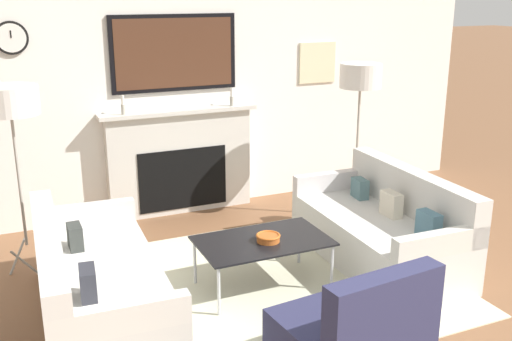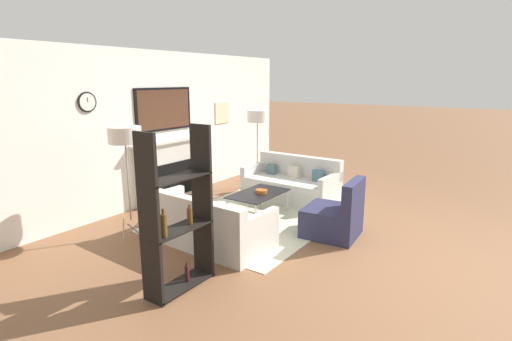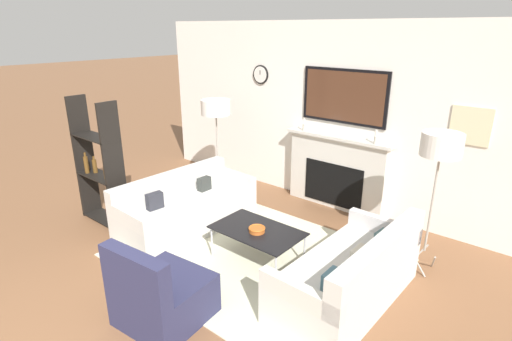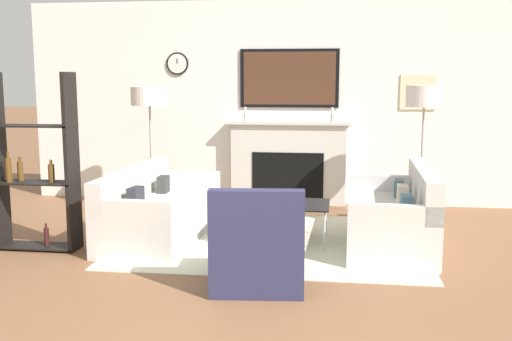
% 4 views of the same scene
% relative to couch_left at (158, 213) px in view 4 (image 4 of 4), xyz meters
% --- Properties ---
extents(fireplace_wall, '(7.17, 0.28, 2.70)m').
position_rel_couch_left_xyz_m(fireplace_wall, '(1.23, 2.00, 0.96)').
color(fireplace_wall, white).
rests_on(fireplace_wall, ground_plane).
extents(area_rug, '(3.06, 2.39, 0.01)m').
position_rel_couch_left_xyz_m(area_rug, '(1.23, -0.00, -0.26)').
color(area_rug, beige).
rests_on(area_rug, ground_plane).
extents(couch_left, '(0.90, 1.90, 0.73)m').
position_rel_couch_left_xyz_m(couch_left, '(0.00, 0.00, 0.00)').
color(couch_left, silver).
rests_on(couch_left, ground_plane).
extents(couch_right, '(0.86, 1.74, 0.80)m').
position_rel_couch_left_xyz_m(couch_right, '(2.46, -0.00, 0.02)').
color(couch_right, silver).
rests_on(couch_right, ground_plane).
extents(armchair, '(0.80, 0.81, 0.85)m').
position_rel_couch_left_xyz_m(armchair, '(1.25, -1.38, 0.01)').
color(armchair, '#292A49').
rests_on(armchair, ground_plane).
extents(coffee_table, '(1.03, 0.63, 0.41)m').
position_rel_couch_left_xyz_m(coffee_table, '(1.29, -0.04, 0.12)').
color(coffee_table, black).
rests_on(coffee_table, ground_plane).
extents(decorative_bowl, '(0.19, 0.19, 0.06)m').
position_rel_couch_left_xyz_m(decorative_bowl, '(1.32, -0.08, 0.18)').
color(decorative_bowl, '#BD5A23').
rests_on(decorative_bowl, coffee_table).
extents(floor_lamp_left, '(0.45, 0.45, 1.58)m').
position_rel_couch_left_xyz_m(floor_lamp_left, '(-0.39, 1.03, 1.18)').
color(floor_lamp_left, '#9E998E').
rests_on(floor_lamp_left, ground_plane).
extents(floor_lamp_right, '(0.41, 0.41, 1.60)m').
position_rel_couch_left_xyz_m(floor_lamp_right, '(2.84, 1.03, 1.19)').
color(floor_lamp_right, '#9E998E').
rests_on(floor_lamp_right, ground_plane).
extents(shelf_unit, '(0.80, 0.28, 1.74)m').
position_rel_couch_left_xyz_m(shelf_unit, '(-1.05, -0.59, 0.55)').
color(shelf_unit, black).
rests_on(shelf_unit, ground_plane).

